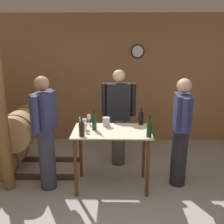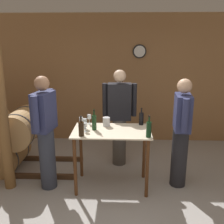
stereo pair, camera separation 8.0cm
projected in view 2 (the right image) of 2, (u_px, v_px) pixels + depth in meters
name	position (u px, v px, depth m)	size (l,w,h in m)	color
ground_plane	(118.00, 216.00, 3.38)	(14.00, 14.00, 0.00)	#9E9993
back_wall	(121.00, 80.00, 5.58)	(8.40, 0.08, 2.70)	#996B42
tasting_table	(112.00, 142.00, 3.88)	(1.14, 0.67, 0.91)	beige
wooden_post	(1.00, 102.00, 3.68)	(0.16, 0.16, 2.70)	brown
wine_bottle_far_left	(81.00, 129.00, 3.58)	(0.08, 0.08, 0.29)	black
wine_bottle_left	(94.00, 122.00, 3.82)	(0.07, 0.07, 0.31)	#193819
wine_bottle_center	(141.00, 118.00, 4.05)	(0.07, 0.07, 0.27)	black
wine_bottle_right	(149.00, 129.00, 3.54)	(0.07, 0.07, 0.31)	black
wine_glass_near_left	(81.00, 120.00, 3.97)	(0.06, 0.06, 0.14)	silver
wine_glass_near_center	(85.00, 121.00, 3.88)	(0.06, 0.06, 0.15)	silver
wine_glass_near_right	(85.00, 125.00, 3.75)	(0.06, 0.06, 0.13)	silver
wine_glass_far_side	(89.00, 117.00, 4.07)	(0.06, 0.06, 0.15)	silver
ice_bucket	(106.00, 122.00, 4.00)	(0.11, 0.11, 0.14)	silver
person_host	(45.00, 131.00, 3.81)	(0.29, 0.58, 1.71)	#333847
person_visitor_with_scarf	(119.00, 116.00, 4.56)	(0.59, 0.24, 1.71)	#4C4742
person_visitor_bearded	(181.00, 131.00, 3.87)	(0.25, 0.59, 1.67)	#232328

